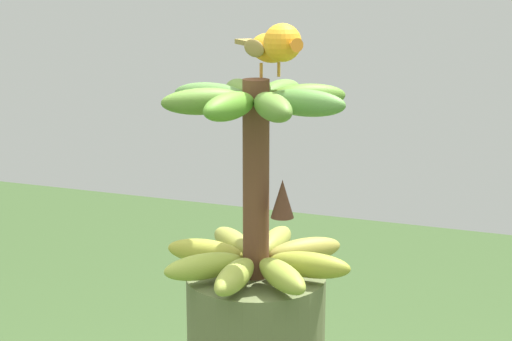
{
  "coord_description": "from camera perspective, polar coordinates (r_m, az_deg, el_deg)",
  "views": [
    {
      "loc": [
        -1.19,
        -0.46,
        1.58
      ],
      "look_at": [
        0.0,
        0.0,
        1.28
      ],
      "focal_mm": 58.88,
      "sensor_mm": 36.0,
      "label": 1
    }
  ],
  "objects": [
    {
      "name": "perched_bird",
      "position": [
        1.29,
        1.28,
        8.48
      ],
      "size": [
        0.16,
        0.16,
        0.09
      ],
      "color": "#C68933",
      "rests_on": "banana_bunch"
    },
    {
      "name": "banana_bunch",
      "position": [
        1.31,
        0.03,
        -0.7
      ],
      "size": [
        0.31,
        0.31,
        0.32
      ],
      "color": "brown",
      "rests_on": "banana_tree"
    }
  ]
}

